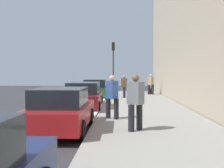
{
  "coord_description": "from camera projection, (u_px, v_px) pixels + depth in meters",
  "views": [
    {
      "loc": [
        -13.9,
        -2.02,
        2.02
      ],
      "look_at": [
        -0.56,
        -1.63,
        1.47
      ],
      "focal_mm": 43.54,
      "sensor_mm": 36.0,
      "label": 1
    }
  ],
  "objects": [
    {
      "name": "parked_car_red",
      "position": [
        61.0,
        110.0,
        9.19
      ],
      "size": [
        4.14,
        1.91,
        1.51
      ],
      "color": "black",
      "rests_on": "ground"
    },
    {
      "name": "sidewalk",
      "position": [
        145.0,
        111.0,
        13.93
      ],
      "size": [
        28.0,
        4.6,
        0.15
      ],
      "primitive_type": "cube",
      "color": "gray",
      "rests_on": "ground"
    },
    {
      "name": "snow_bank_curb",
      "position": [
        96.0,
        108.0,
        14.83
      ],
      "size": [
        8.68,
        0.56,
        0.22
      ],
      "primitive_type": "cube",
      "color": "white",
      "rests_on": "ground"
    },
    {
      "name": "pedestrian_blue_coat",
      "position": [
        112.0,
        96.0,
        11.03
      ],
      "size": [
        0.57,
        0.53,
        1.78
      ],
      "color": "black",
      "rests_on": "sidewalk"
    },
    {
      "name": "rolling_suitcase",
      "position": [
        151.0,
        91.0,
        24.05
      ],
      "size": [
        0.34,
        0.22,
        0.86
      ],
      "color": "#471E19",
      "rests_on": "sidewalk"
    },
    {
      "name": "pedestrian_grey_coat",
      "position": [
        135.0,
        101.0,
        8.77
      ],
      "size": [
        0.56,
        0.57,
        1.82
      ],
      "color": "black",
      "rests_on": "sidewalk"
    },
    {
      "name": "pedestrian_brown_coat",
      "position": [
        124.0,
        86.0,
        20.6
      ],
      "size": [
        0.55,
        0.47,
        1.68
      ],
      "color": "black",
      "rests_on": "sidewalk"
    },
    {
      "name": "ground_plane",
      "position": [
        81.0,
        112.0,
        14.03
      ],
      "size": [
        56.0,
        56.0,
        0.0
      ],
      "primitive_type": "plane",
      "color": "#333335"
    },
    {
      "name": "parked_car_green",
      "position": [
        96.0,
        89.0,
        21.12
      ],
      "size": [
        4.45,
        1.96,
        1.51
      ],
      "color": "black",
      "rests_on": "ground"
    },
    {
      "name": "lane_stripe_centre",
      "position": [
        20.0,
        112.0,
        14.12
      ],
      "size": [
        28.0,
        0.14,
        0.01
      ],
      "primitive_type": "cube",
      "color": "gold",
      "rests_on": "ground"
    },
    {
      "name": "parked_car_maroon",
      "position": [
        84.0,
        96.0,
        14.83
      ],
      "size": [
        4.79,
        1.97,
        1.51
      ],
      "color": "black",
      "rests_on": "ground"
    },
    {
      "name": "traffic_light_pole",
      "position": [
        113.0,
        59.0,
        24.12
      ],
      "size": [
        0.35,
        0.26,
        4.58
      ],
      "color": "#2D2D19",
      "rests_on": "sidewalk"
    },
    {
      "name": "pedestrian_tan_coat",
      "position": [
        151.0,
        84.0,
        23.65
      ],
      "size": [
        0.56,
        0.52,
        1.76
      ],
      "color": "black",
      "rests_on": "sidewalk"
    }
  ]
}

